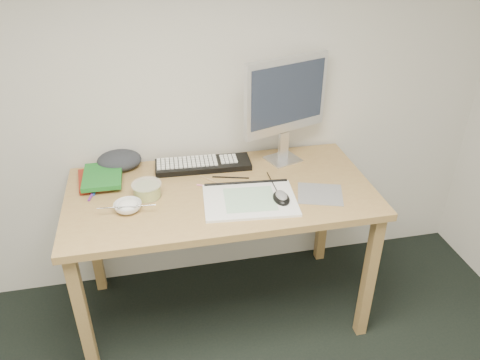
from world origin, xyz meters
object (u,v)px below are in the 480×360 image
object	(u,v)px
sketchpad	(250,200)
keyboard	(203,165)
monitor	(286,98)
desk	(221,205)
rice_bowl	(128,207)

from	to	relation	value
sketchpad	keyboard	world-z (taller)	keyboard
sketchpad	monitor	xyz separation A→B (m)	(0.25, 0.35, 0.33)
desk	rice_bowl	xyz separation A→B (m)	(-0.42, -0.09, 0.10)
keyboard	rice_bowl	world-z (taller)	rice_bowl
monitor	rice_bowl	world-z (taller)	monitor
desk	rice_bowl	size ratio (longest dim) A/B	11.85
keyboard	monitor	distance (m)	0.52
desk	sketchpad	xyz separation A→B (m)	(0.11, -0.12, 0.09)
monitor	rice_bowl	size ratio (longest dim) A/B	4.51
keyboard	monitor	bearing A→B (deg)	1.72
sketchpad	rice_bowl	bearing A→B (deg)	-178.85
desk	monitor	xyz separation A→B (m)	(0.36, 0.22, 0.42)
desk	sketchpad	distance (m)	0.19
monitor	sketchpad	bearing A→B (deg)	-145.55
sketchpad	monitor	world-z (taller)	monitor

